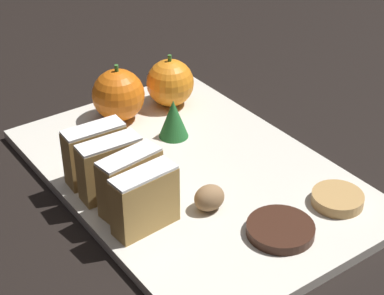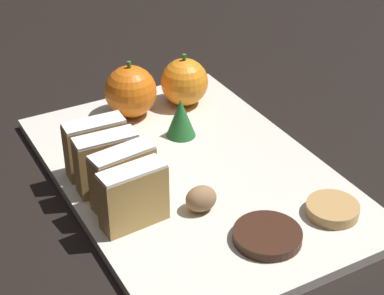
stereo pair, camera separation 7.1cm
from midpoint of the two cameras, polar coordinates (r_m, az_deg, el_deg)
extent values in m
plane|color=black|center=(0.73, -2.77, -2.88)|extent=(6.00, 6.00, 0.00)
cube|color=silver|center=(0.73, -2.79, -2.49)|extent=(0.28, 0.41, 0.01)
cube|color=tan|center=(0.63, -7.44, -4.91)|extent=(0.07, 0.03, 0.06)
cube|color=white|center=(0.61, -7.66, -2.46)|extent=(0.07, 0.03, 0.00)
cube|color=tan|center=(0.65, -8.59, -3.30)|extent=(0.07, 0.03, 0.06)
cube|color=white|center=(0.64, -8.82, -0.90)|extent=(0.07, 0.03, 0.00)
cube|color=tan|center=(0.68, -10.22, -2.02)|extent=(0.07, 0.03, 0.06)
cube|color=white|center=(0.66, -10.49, 0.32)|extent=(0.07, 0.03, 0.00)
cube|color=tan|center=(0.71, -11.42, -0.72)|extent=(0.07, 0.03, 0.06)
cube|color=white|center=(0.69, -11.71, 1.56)|extent=(0.07, 0.03, 0.00)
sphere|color=orange|center=(0.84, -4.36, 5.70)|extent=(0.06, 0.06, 0.06)
cylinder|color=#38702D|center=(0.83, -4.46, 7.82)|extent=(0.01, 0.01, 0.01)
sphere|color=orange|center=(0.82, -9.05, 4.56)|extent=(0.07, 0.07, 0.07)
cylinder|color=#38702D|center=(0.80, -9.27, 6.86)|extent=(0.01, 0.01, 0.01)
ellipsoid|color=#8E6B47|center=(0.66, -1.53, -4.60)|extent=(0.03, 0.03, 0.03)
cylinder|color=#381E14|center=(0.63, 4.69, -7.39)|extent=(0.07, 0.07, 0.01)
cylinder|color=tan|center=(0.68, 9.92, -4.63)|extent=(0.05, 0.05, 0.01)
cone|color=#23662D|center=(0.77, -4.28, 2.51)|extent=(0.04, 0.04, 0.05)
camera|label=1|loc=(0.04, -92.86, -1.81)|focal=60.00mm
camera|label=2|loc=(0.04, 87.14, 1.81)|focal=60.00mm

